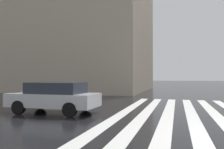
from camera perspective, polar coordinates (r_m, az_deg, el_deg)
name	(u,v)px	position (r m, az deg, el deg)	size (l,w,h in m)	color
zebra_crossing	(203,114)	(10.83, 22.27, -9.39)	(13.00, 7.50, 0.01)	silver
haussmann_block_mid	(48,11)	(33.81, -16.12, 15.22)	(16.51, 27.53, 22.32)	tan
car_silver	(54,97)	(10.69, -14.49, -5.47)	(1.85, 4.10, 1.41)	#B7B7BC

